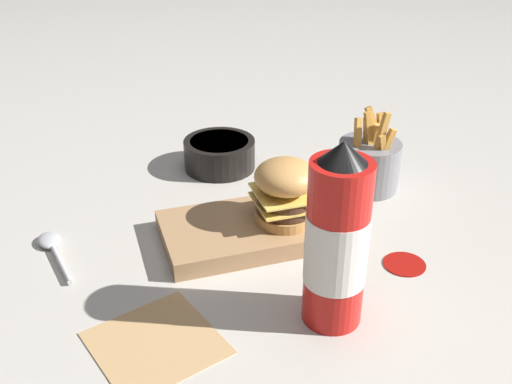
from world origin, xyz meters
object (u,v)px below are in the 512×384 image
(side_bowl, at_px, (220,153))
(burger, at_px, (286,190))
(ketchup_bottle, at_px, (337,242))
(fries_basket, at_px, (369,164))
(serving_board, at_px, (256,229))
(spoon, at_px, (51,244))

(side_bowl, bearing_deg, burger, -82.44)
(ketchup_bottle, bearing_deg, fries_basket, 55.71)
(burger, height_order, fries_basket, fries_basket)
(burger, height_order, side_bowl, burger)
(serving_board, bearing_deg, burger, -12.22)
(ketchup_bottle, bearing_deg, spoon, 141.09)
(burger, distance_m, ketchup_bottle, 0.20)
(serving_board, relative_size, burger, 2.80)
(burger, bearing_deg, serving_board, 167.78)
(burger, xyz_separation_m, fries_basket, (0.19, 0.10, -0.03))
(serving_board, distance_m, burger, 0.08)
(side_bowl, bearing_deg, spoon, -149.06)
(burger, bearing_deg, side_bowl, 97.56)
(serving_board, distance_m, ketchup_bottle, 0.23)
(side_bowl, bearing_deg, serving_board, -92.03)
(fries_basket, bearing_deg, ketchup_bottle, -124.29)
(serving_board, xyz_separation_m, spoon, (-0.30, 0.06, -0.01))
(serving_board, xyz_separation_m, fries_basket, (0.24, 0.09, 0.03))
(serving_board, height_order, ketchup_bottle, ketchup_bottle)
(ketchup_bottle, distance_m, fries_basket, 0.37)
(spoon, bearing_deg, side_bowl, -71.13)
(fries_basket, bearing_deg, side_bowl, 145.53)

